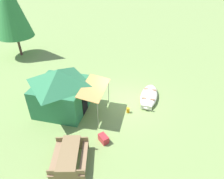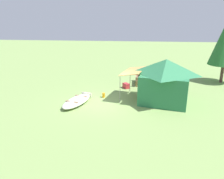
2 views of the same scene
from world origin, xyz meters
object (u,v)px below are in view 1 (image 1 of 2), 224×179
fuel_can (128,110)px  picnic_table (70,156)px  cooler_box (104,139)px  beached_rowboat (149,96)px  canvas_cabin_tent (61,90)px  pine_tree_back_left (9,5)px

fuel_can → picnic_table: bearing=142.2°
picnic_table → cooler_box: size_ratio=3.62×
beached_rowboat → canvas_cabin_tent: 5.52m
beached_rowboat → cooler_box: beached_rowboat is taller
picnic_table → fuel_can: bearing=-37.8°
fuel_can → pine_tree_back_left: bearing=48.9°
beached_rowboat → picnic_table: 6.52m
picnic_table → pine_tree_back_left: pine_tree_back_left is taller
canvas_cabin_tent → pine_tree_back_left: bearing=35.0°
canvas_cabin_tent → beached_rowboat: bearing=-78.7°
cooler_box → canvas_cabin_tent: bearing=44.0°
canvas_cabin_tent → cooler_box: size_ratio=8.49×
canvas_cabin_tent → fuel_can: canvas_cabin_tent is taller
cooler_box → pine_tree_back_left: (10.42, 7.99, 4.19)m
canvas_cabin_tent → picnic_table: 4.15m
beached_rowboat → canvas_cabin_tent: bearing=101.3°
canvas_cabin_tent → pine_tree_back_left: pine_tree_back_left is taller
picnic_table → cooler_box: (1.32, -1.43, -0.31)m
canvas_cabin_tent → fuel_can: bearing=-94.9°
canvas_cabin_tent → cooler_box: (-2.59, -2.50, -1.20)m
fuel_can → beached_rowboat: bearing=-45.9°
canvas_cabin_tent → cooler_box: canvas_cabin_tent is taller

